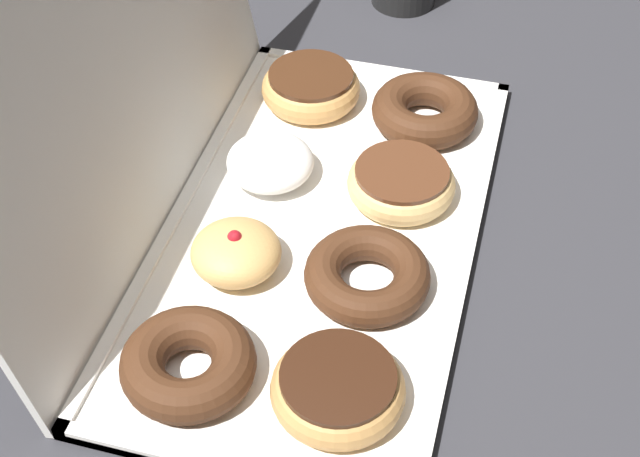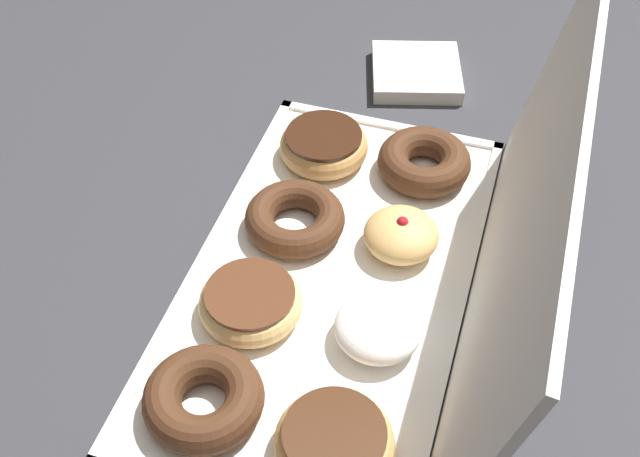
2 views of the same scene
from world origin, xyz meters
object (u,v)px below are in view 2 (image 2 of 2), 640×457
object	(u,v)px
donut_box	(329,282)
chocolate_cake_ring_donut_4	(424,162)
jelly_filled_donut_5	(401,235)
powdered_filled_donut_6	(378,327)
chocolate_frosted_donut_2	(251,302)
chocolate_cake_ring_donut_1	(295,219)
chocolate_frosted_donut_7	(334,442)
chocolate_frosted_donut_0	(324,145)
napkin_stack	(416,72)
chocolate_cake_ring_donut_3	(204,398)

from	to	relation	value
donut_box	chocolate_cake_ring_donut_4	xyz separation A→B (m)	(-0.20, 0.06, 0.02)
jelly_filled_donut_5	powdered_filled_donut_6	size ratio (longest dim) A/B	0.94
chocolate_frosted_donut_2	jelly_filled_donut_5	distance (m)	0.19
chocolate_cake_ring_donut_1	jelly_filled_donut_5	world-z (taller)	jelly_filled_donut_5
powdered_filled_donut_6	chocolate_cake_ring_donut_4	bearing A→B (deg)	-177.97
chocolate_frosted_donut_2	chocolate_cake_ring_donut_4	distance (m)	0.30
chocolate_cake_ring_donut_1	donut_box	bearing A→B (deg)	44.32
chocolate_cake_ring_donut_1	chocolate_frosted_donut_7	size ratio (longest dim) A/B	1.04
chocolate_frosted_donut_7	chocolate_frosted_donut_0	bearing A→B (deg)	-161.46
chocolate_frosted_donut_2	napkin_stack	xyz separation A→B (m)	(-0.47, 0.07, -0.02)
donut_box	jelly_filled_donut_5	distance (m)	0.10
donut_box	jelly_filled_donut_5	bearing A→B (deg)	137.70
chocolate_cake_ring_donut_1	jelly_filled_donut_5	distance (m)	0.12
jelly_filled_donut_5	napkin_stack	distance (m)	0.34
chocolate_cake_ring_donut_3	jelly_filled_donut_5	size ratio (longest dim) A/B	1.37
napkin_stack	donut_box	bearing A→B (deg)	-1.06
chocolate_frosted_donut_7	napkin_stack	world-z (taller)	chocolate_frosted_donut_7
powdered_filled_donut_6	napkin_stack	distance (m)	0.47
chocolate_cake_ring_donut_4	napkin_stack	distance (m)	0.21
napkin_stack	chocolate_cake_ring_donut_3	bearing A→B (deg)	-7.14
donut_box	chocolate_frosted_donut_0	size ratio (longest dim) A/B	5.01
jelly_filled_donut_5	napkin_stack	xyz separation A→B (m)	(-0.33, -0.06, -0.02)
chocolate_cake_ring_donut_3	chocolate_frosted_donut_0	bearing A→B (deg)	179.81
chocolate_frosted_donut_2	powdered_filled_donut_6	bearing A→B (deg)	92.81
donut_box	chocolate_frosted_donut_2	xyz separation A→B (m)	(0.07, -0.07, 0.02)
chocolate_cake_ring_donut_1	powdered_filled_donut_6	world-z (taller)	powdered_filled_donut_6
donut_box	chocolate_frosted_donut_7	size ratio (longest dim) A/B	5.02
chocolate_cake_ring_donut_3	jelly_filled_donut_5	distance (m)	0.29
donut_box	powdered_filled_donut_6	xyz separation A→B (m)	(0.06, 0.07, 0.03)
chocolate_frosted_donut_2	chocolate_frosted_donut_7	world-z (taller)	chocolate_frosted_donut_7
donut_box	chocolate_frosted_donut_7	xyz separation A→B (m)	(0.20, 0.06, 0.02)
jelly_filled_donut_5	powdered_filled_donut_6	world-z (taller)	jelly_filled_donut_5
chocolate_frosted_donut_0	chocolate_cake_ring_donut_1	distance (m)	0.13
donut_box	chocolate_cake_ring_donut_3	bearing A→B (deg)	-19.35
chocolate_frosted_donut_2	donut_box	bearing A→B (deg)	136.33
powdered_filled_donut_6	donut_box	bearing A→B (deg)	-131.10
chocolate_cake_ring_donut_1	jelly_filled_donut_5	xyz separation A→B (m)	(-0.01, 0.12, 0.00)
donut_box	chocolate_frosted_donut_2	size ratio (longest dim) A/B	5.10
chocolate_frosted_donut_0	chocolate_frosted_donut_2	distance (m)	0.26
chocolate_cake_ring_donut_4	chocolate_cake_ring_donut_1	bearing A→B (deg)	-41.44
chocolate_frosted_donut_0	chocolate_cake_ring_donut_1	bearing A→B (deg)	2.34
chocolate_cake_ring_donut_3	donut_box	bearing A→B (deg)	160.65
chocolate_cake_ring_donut_1	chocolate_frosted_donut_2	world-z (taller)	chocolate_frosted_donut_2
chocolate_cake_ring_donut_3	chocolate_frosted_donut_7	world-z (taller)	same
chocolate_cake_ring_donut_4	napkin_stack	bearing A→B (deg)	-165.06
chocolate_frosted_donut_2	napkin_stack	distance (m)	0.48
chocolate_frosted_donut_0	chocolate_cake_ring_donut_3	world-z (taller)	same
chocolate_cake_ring_donut_3	powdered_filled_donut_6	xyz separation A→B (m)	(-0.13, 0.14, 0.00)
powdered_filled_donut_6	napkin_stack	xyz separation A→B (m)	(-0.46, -0.06, -0.02)
chocolate_frosted_donut_7	jelly_filled_donut_5	bearing A→B (deg)	-179.68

